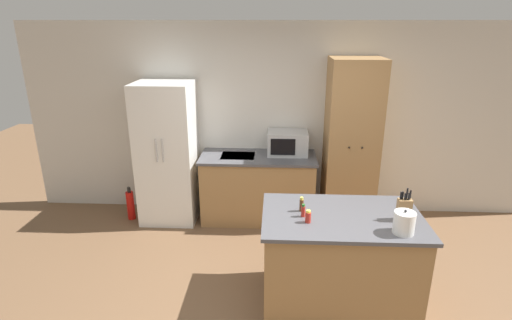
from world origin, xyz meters
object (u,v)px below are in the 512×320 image
refrigerator (168,153)px  kettle (404,223)px  spice_bottle_tall_dark (302,205)px  knife_block (404,209)px  pantry_cabinet (351,144)px  spice_bottle_amber_oil (303,211)px  microwave (287,143)px  spice_bottle_short_red (308,217)px  fire_extinguisher (131,205)px

refrigerator → kettle: size_ratio=8.73×
spice_bottle_tall_dark → kettle: size_ratio=0.65×
knife_block → pantry_cabinet: bearing=95.1°
refrigerator → spice_bottle_amber_oil: size_ratio=15.44×
spice_bottle_tall_dark → microwave: bearing=92.9°
pantry_cabinet → spice_bottle_short_red: bearing=-110.1°
spice_bottle_amber_oil → pantry_cabinet: bearing=67.7°
kettle → fire_extinguisher: 3.66m
fire_extinguisher → spice_bottle_tall_dark: bearing=-34.3°
refrigerator → microwave: (1.59, 0.13, 0.13)m
refrigerator → spice_bottle_amber_oil: bearing=-45.5°
spice_bottle_amber_oil → fire_extinguisher: size_ratio=0.26×
fire_extinguisher → microwave: bearing=6.0°
spice_bottle_short_red → spice_bottle_amber_oil: (-0.04, 0.11, 0.00)m
spice_bottle_short_red → spice_bottle_amber_oil: spice_bottle_amber_oil is taller
refrigerator → pantry_cabinet: (2.41, 0.04, 0.15)m
refrigerator → pantry_cabinet: 2.41m
microwave → kettle: (0.91, -2.10, -0.04)m
spice_bottle_tall_dark → kettle: bearing=-23.9°
pantry_cabinet → spice_bottle_tall_dark: pantry_cabinet is taller
spice_bottle_amber_oil → spice_bottle_short_red: bearing=-72.1°
microwave → kettle: bearing=-66.6°
spice_bottle_short_red → refrigerator: bearing=133.3°
pantry_cabinet → microwave: pantry_cabinet is taller
spice_bottle_short_red → fire_extinguisher: spice_bottle_short_red is taller
spice_bottle_amber_oil → kettle: bearing=-17.5°
pantry_cabinet → fire_extinguisher: (-2.95, -0.14, -0.88)m
knife_block → fire_extinguisher: size_ratio=0.65×
knife_block → spice_bottle_short_red: bearing=-173.9°
microwave → fire_extinguisher: size_ratio=1.13×
spice_bottle_amber_oil → fire_extinguisher: 2.86m
knife_block → spice_bottle_amber_oil: size_ratio=2.51×
microwave → fire_extinguisher: microwave is taller
spice_bottle_amber_oil → fire_extinguisher: bearing=144.0°
spice_bottle_tall_dark → knife_block: bearing=-8.2°
spice_bottle_tall_dark → spice_bottle_short_red: (0.04, -0.22, -0.01)m
spice_bottle_short_red → spice_bottle_tall_dark: bearing=101.6°
knife_block → spice_bottle_tall_dark: 0.90m
refrigerator → spice_bottle_short_red: size_ratio=15.96×
microwave → kettle: size_ratio=2.46×
refrigerator → spice_bottle_amber_oil: (1.69, -1.72, 0.05)m
spice_bottle_short_red → kettle: size_ratio=0.55×
pantry_cabinet → refrigerator: bearing=-179.0°
knife_block → kettle: (-0.07, -0.24, -0.01)m
pantry_cabinet → kettle: (0.09, -2.01, -0.07)m
knife_block → spice_bottle_tall_dark: knife_block is taller
pantry_cabinet → spice_bottle_amber_oil: pantry_cabinet is taller
spice_bottle_short_red → spice_bottle_amber_oil: size_ratio=0.97×
pantry_cabinet → spice_bottle_short_red: 1.99m
spice_bottle_tall_dark → pantry_cabinet: bearing=66.2°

